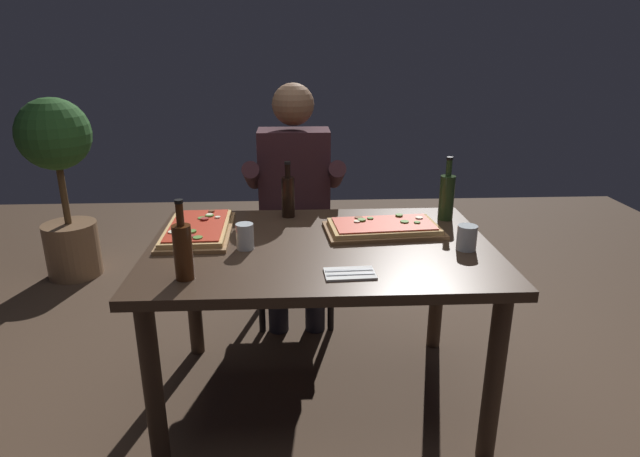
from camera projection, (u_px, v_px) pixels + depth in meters
ground_plane at (321, 395)px, 2.41m from camera, size 6.40×6.40×0.00m
dining_table at (321, 265)px, 2.19m from camera, size 1.40×0.96×0.74m
pizza_rectangular_front at (383, 228)px, 2.30m from camera, size 0.52×0.31×0.05m
pizza_rectangular_left at (198, 229)px, 2.28m from camera, size 0.30×0.50×0.05m
wine_bottle_dark at (183, 250)px, 1.81m from camera, size 0.07×0.07×0.29m
oil_bottle_amber at (447, 196)px, 2.43m from camera, size 0.07×0.07×0.30m
vinegar_bottle_green at (288, 195)px, 2.48m from camera, size 0.06×0.06×0.27m
tumbler_near_camera at (245, 236)px, 2.10m from camera, size 0.07×0.07×0.10m
tumbler_far_side at (467, 239)px, 2.09m from camera, size 0.08×0.08×0.10m
napkin_cutlery_set at (350, 273)px, 1.87m from camera, size 0.19×0.12×0.01m
diner_chair at (295, 233)px, 3.05m from camera, size 0.44×0.44×0.87m
seated_diner at (295, 195)px, 2.85m from camera, size 0.53×0.41×1.33m
potted_plant_corner at (60, 173)px, 3.44m from camera, size 0.46×0.46×1.21m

